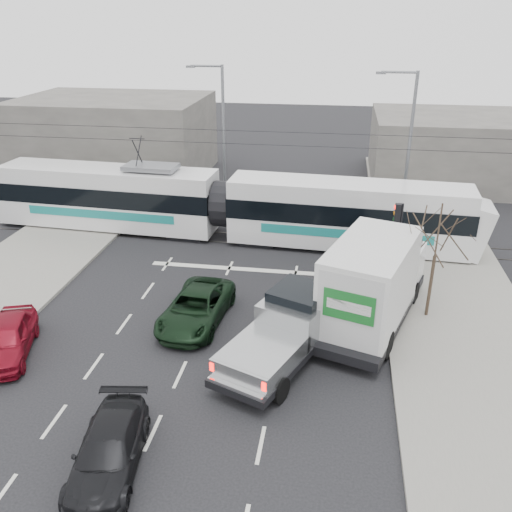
# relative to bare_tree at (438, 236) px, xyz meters

# --- Properties ---
(ground) EXTENTS (120.00, 120.00, 0.00)m
(ground) POSITION_rel_bare_tree_xyz_m (-7.60, -2.50, -3.79)
(ground) COLOR black
(ground) RESTS_ON ground
(sidewalk_right) EXTENTS (6.00, 60.00, 0.15)m
(sidewalk_right) POSITION_rel_bare_tree_xyz_m (1.40, -2.50, -3.72)
(sidewalk_right) COLOR gray
(sidewalk_right) RESTS_ON ground
(rails) EXTENTS (60.00, 1.60, 0.03)m
(rails) POSITION_rel_bare_tree_xyz_m (-7.60, 7.50, -3.78)
(rails) COLOR #33302D
(rails) RESTS_ON ground
(building_left) EXTENTS (14.00, 10.00, 6.00)m
(building_left) POSITION_rel_bare_tree_xyz_m (-21.60, 19.50, -0.79)
(building_left) COLOR slate
(building_left) RESTS_ON ground
(building_right) EXTENTS (12.00, 10.00, 5.00)m
(building_right) POSITION_rel_bare_tree_xyz_m (4.40, 21.50, -1.29)
(building_right) COLOR slate
(building_right) RESTS_ON ground
(bare_tree) EXTENTS (2.40, 2.40, 5.00)m
(bare_tree) POSITION_rel_bare_tree_xyz_m (0.00, 0.00, 0.00)
(bare_tree) COLOR #47382B
(bare_tree) RESTS_ON ground
(traffic_signal) EXTENTS (0.44, 0.44, 3.60)m
(traffic_signal) POSITION_rel_bare_tree_xyz_m (-1.13, 4.00, -1.05)
(traffic_signal) COLOR black
(traffic_signal) RESTS_ON ground
(street_lamp_near) EXTENTS (2.38, 0.25, 9.00)m
(street_lamp_near) POSITION_rel_bare_tree_xyz_m (-0.29, 11.50, 1.32)
(street_lamp_near) COLOR slate
(street_lamp_near) RESTS_ON ground
(street_lamp_far) EXTENTS (2.38, 0.25, 9.00)m
(street_lamp_far) POSITION_rel_bare_tree_xyz_m (-11.79, 13.50, 1.32)
(street_lamp_far) COLOR slate
(street_lamp_far) RESTS_ON ground
(catenary) EXTENTS (60.00, 0.20, 7.00)m
(catenary) POSITION_rel_bare_tree_xyz_m (-7.60, 7.50, 0.09)
(catenary) COLOR black
(catenary) RESTS_ON ground
(tram) EXTENTS (27.08, 4.35, 5.50)m
(tram) POSITION_rel_bare_tree_xyz_m (-10.50, 7.60, -1.84)
(tram) COLOR silver
(tram) RESTS_ON ground
(silver_pickup) EXTENTS (4.66, 7.06, 2.44)m
(silver_pickup) POSITION_rel_bare_tree_xyz_m (-5.58, -3.62, -2.58)
(silver_pickup) COLOR black
(silver_pickup) RESTS_ON ground
(box_truck) EXTENTS (5.01, 8.30, 3.93)m
(box_truck) POSITION_rel_bare_tree_xyz_m (-2.39, -0.90, -1.85)
(box_truck) COLOR black
(box_truck) RESTS_ON ground
(navy_pickup) EXTENTS (2.31, 4.88, 1.98)m
(navy_pickup) POSITION_rel_bare_tree_xyz_m (-3.77, 0.14, -2.82)
(navy_pickup) COLOR black
(navy_pickup) RESTS_ON ground
(green_car) EXTENTS (2.68, 5.11, 1.37)m
(green_car) POSITION_rel_bare_tree_xyz_m (-9.62, -1.86, -3.11)
(green_car) COLOR black
(green_car) RESTS_ON ground
(red_car) EXTENTS (2.93, 4.52, 1.43)m
(red_car) POSITION_rel_bare_tree_xyz_m (-16.09, -5.28, -3.08)
(red_car) COLOR maroon
(red_car) RESTS_ON ground
(dark_car) EXTENTS (2.37, 4.57, 1.27)m
(dark_car) POSITION_rel_bare_tree_xyz_m (-10.04, -10.06, -3.16)
(dark_car) COLOR black
(dark_car) RESTS_ON ground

